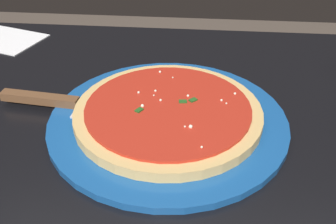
{
  "coord_description": "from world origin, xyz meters",
  "views": [
    {
      "loc": [
        0.06,
        -0.48,
        1.1
      ],
      "look_at": [
        0.01,
        -0.01,
        0.78
      ],
      "focal_mm": 40.45,
      "sensor_mm": 36.0,
      "label": 1
    }
  ],
  "objects": [
    {
      "name": "pizza_server",
      "position": [
        -0.16,
        0.01,
        0.78
      ],
      "size": [
        0.22,
        0.08,
        0.01
      ],
      "color": "silver",
      "rests_on": "serving_plate"
    },
    {
      "name": "serving_plate",
      "position": [
        0.01,
        -0.01,
        0.77
      ],
      "size": [
        0.36,
        0.36,
        0.01
      ],
      "primitive_type": "cylinder",
      "color": "#195199",
      "rests_on": "restaurant_table"
    },
    {
      "name": "napkin_loose_left",
      "position": [
        -0.38,
        0.27,
        0.76
      ],
      "size": [
        0.19,
        0.16,
        0.0
      ],
      "primitive_type": "cube",
      "rotation": [
        0.0,
        0.0,
        -0.3
      ],
      "color": "white",
      "rests_on": "restaurant_table"
    },
    {
      "name": "restaurant_table",
      "position": [
        0.0,
        0.0,
        0.6
      ],
      "size": [
        0.97,
        0.73,
        0.76
      ],
      "color": "black",
      "rests_on": "ground_plane"
    },
    {
      "name": "pizza",
      "position": [
        0.01,
        -0.01,
        0.78
      ],
      "size": [
        0.28,
        0.28,
        0.02
      ],
      "color": "#DBB26B",
      "rests_on": "serving_plate"
    }
  ]
}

